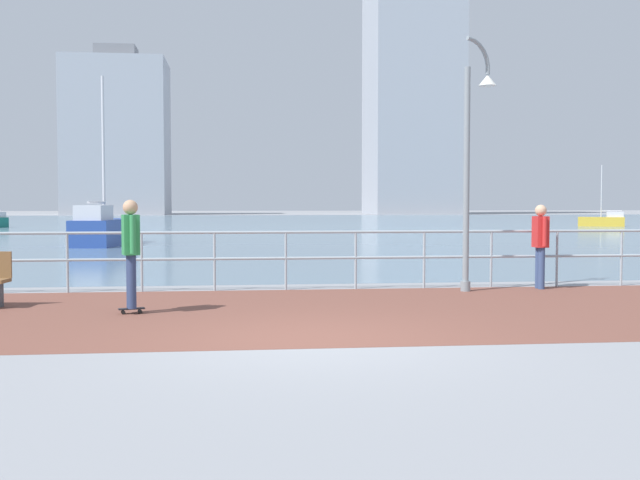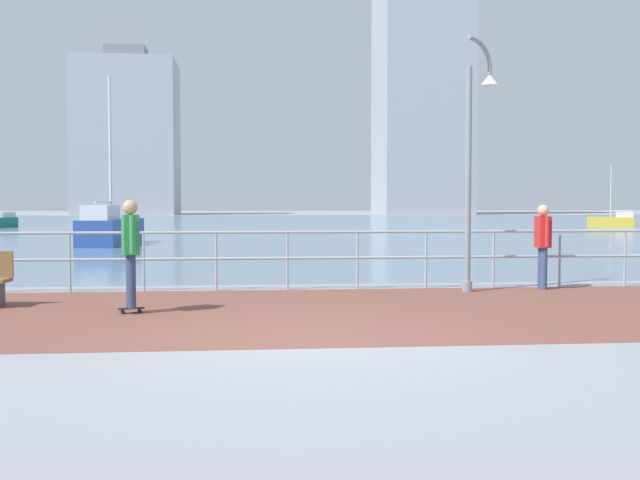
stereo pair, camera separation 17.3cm
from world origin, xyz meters
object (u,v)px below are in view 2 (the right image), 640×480
sailboat_navy (612,221)px  sailboat_teal (110,229)px  lamppost (475,151)px  skateboarder (131,245)px  bystander (543,239)px

sailboat_navy → sailboat_teal: bearing=-146.9°
sailboat_teal → lamppost: bearing=-59.6°
lamppost → skateboarder: size_ratio=2.78×
skateboarder → sailboat_teal: bearing=101.0°
sailboat_teal → skateboarder: bearing=-79.0°
lamppost → bystander: (1.46, 0.17, -1.73)m
skateboarder → sailboat_teal: sailboat_teal is taller
sailboat_teal → bystander: bearing=-55.8°
skateboarder → bystander: skateboarder is taller
skateboarder → sailboat_teal: (-3.78, 19.50, -0.42)m
bystander → sailboat_navy: bearing=61.6°
bystander → sailboat_teal: size_ratio=0.25×
lamppost → skateboarder: lamppost is taller
bystander → sailboat_navy: sailboat_navy is taller
skateboarder → sailboat_navy: bearing=55.1°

